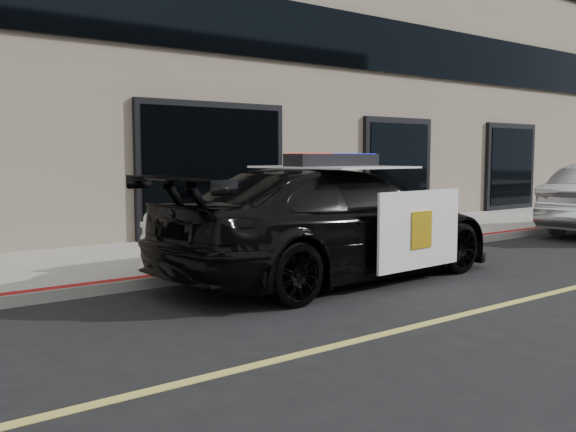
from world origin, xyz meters
TOP-DOWN VIEW (x-y plane):
  - ground at (0.00, 0.00)m, footprint 120.00×120.00m
  - sidewalk_n at (0.00, 5.25)m, footprint 60.00×3.50m
  - police_car at (-1.69, 2.51)m, footprint 2.90×5.80m
  - fire_hydrant at (-3.81, 3.99)m, footprint 0.39×0.55m

SIDE VIEW (x-z plane):
  - ground at x=0.00m, z-range 0.00..0.00m
  - sidewalk_n at x=0.00m, z-range 0.00..0.15m
  - fire_hydrant at x=-3.81m, z-range 0.12..0.99m
  - police_car at x=-1.69m, z-range -0.09..1.72m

